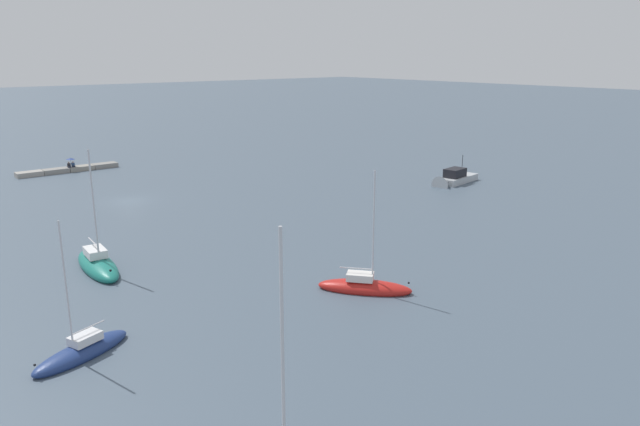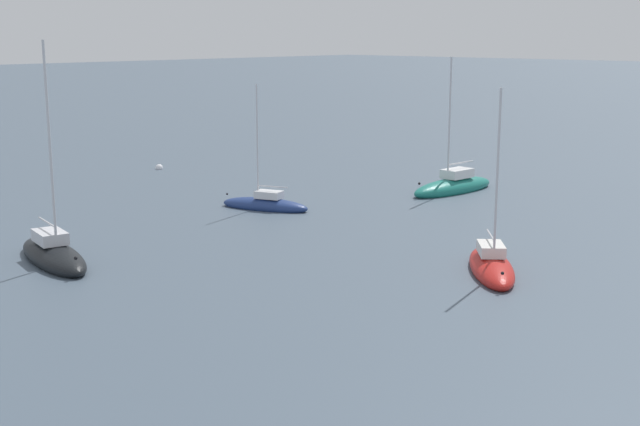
% 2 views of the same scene
% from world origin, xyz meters
% --- Properties ---
extents(ground_plane, '(500.00, 500.00, 0.00)m').
position_xyz_m(ground_plane, '(0.00, 0.00, 0.00)').
color(ground_plane, '#475666').
extents(seawall_pier, '(12.87, 1.77, 0.63)m').
position_xyz_m(seawall_pier, '(0.00, -20.76, 0.31)').
color(seawall_pier, gray).
rests_on(seawall_pier, ground_plane).
extents(person_seated_blue_left, '(0.45, 0.64, 0.73)m').
position_xyz_m(person_seated_blue_left, '(-0.66, -20.65, 0.88)').
color(person_seated_blue_left, '#1E2333').
rests_on(person_seated_blue_left, seawall_pier).
extents(person_seated_dark_right, '(0.45, 0.64, 0.73)m').
position_xyz_m(person_seated_dark_right, '(-0.10, -20.61, 0.88)').
color(person_seated_dark_right, '#1E2333').
rests_on(person_seated_dark_right, seawall_pier).
extents(umbrella_open_navy, '(1.16, 1.16, 1.26)m').
position_xyz_m(umbrella_open_navy, '(-0.39, -20.75, 1.73)').
color(umbrella_open_navy, black).
rests_on(umbrella_open_navy, seawall_pier).
extents(sailboat_red_near, '(5.36, 5.94, 8.46)m').
position_xyz_m(sailboat_red_near, '(-2.43, 34.01, 0.31)').
color(sailboat_red_near, red).
rests_on(sailboat_red_near, ground_plane).
extents(sailboat_teal_mid, '(2.75, 7.65, 9.26)m').
position_xyz_m(sailboat_teal_mid, '(9.82, 18.73, 0.36)').
color(sailboat_teal_mid, '#197266').
rests_on(sailboat_teal_mid, ground_plane).
extents(sailboat_navy_outer, '(5.84, 3.35, 7.71)m').
position_xyz_m(sailboat_navy_outer, '(14.95, 31.16, 0.28)').
color(sailboat_navy_outer, navy).
rests_on(sailboat_navy_outer, ground_plane).
extents(motorboat_grey_mid, '(7.55, 3.33, 4.09)m').
position_xyz_m(motorboat_grey_mid, '(-33.69, 16.22, 0.43)').
color(motorboat_grey_mid, '#ADB2B7').
rests_on(motorboat_grey_mid, ground_plane).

